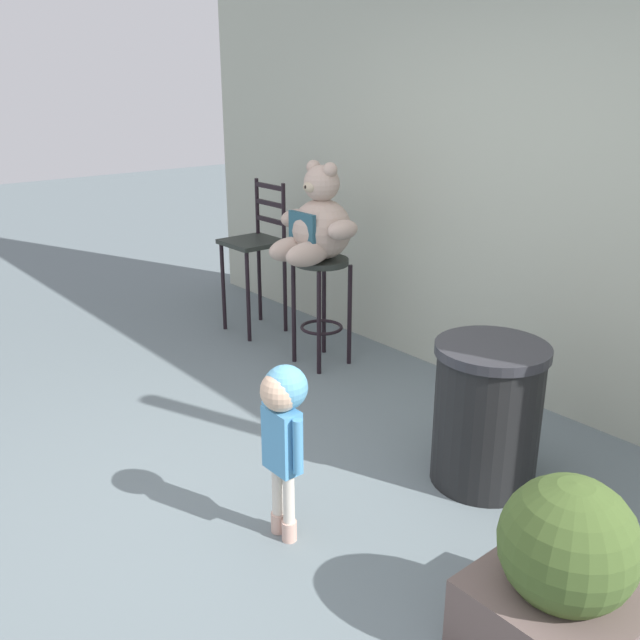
{
  "coord_description": "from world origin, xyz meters",
  "views": [
    {
      "loc": [
        2.34,
        -1.44,
        1.98
      ],
      "look_at": [
        -0.52,
        0.95,
        0.66
      ],
      "focal_mm": 38.83,
      "sensor_mm": 36.0,
      "label": 1
    }
  ],
  "objects_px": {
    "child_walking": "(283,416)",
    "planter_with_shrub": "(563,581)",
    "teddy_bear": "(318,225)",
    "trash_bin": "(487,414)",
    "bar_chair_empty": "(256,249)",
    "bar_stool_with_teddy": "(322,290)"
  },
  "relations": [
    {
      "from": "teddy_bear",
      "to": "child_walking",
      "type": "xyz_separation_m",
      "value": [
        1.44,
        -1.39,
        -0.42
      ]
    },
    {
      "from": "child_walking",
      "to": "trash_bin",
      "type": "xyz_separation_m",
      "value": [
        0.28,
        1.06,
        -0.23
      ]
    },
    {
      "from": "teddy_bear",
      "to": "bar_chair_empty",
      "type": "distance_m",
      "value": 0.95
    },
    {
      "from": "teddy_bear",
      "to": "planter_with_shrub",
      "type": "height_order",
      "value": "teddy_bear"
    },
    {
      "from": "bar_stool_with_teddy",
      "to": "bar_chair_empty",
      "type": "bearing_deg",
      "value": 176.73
    },
    {
      "from": "child_walking",
      "to": "bar_chair_empty",
      "type": "height_order",
      "value": "bar_chair_empty"
    },
    {
      "from": "trash_bin",
      "to": "planter_with_shrub",
      "type": "bearing_deg",
      "value": -39.59
    },
    {
      "from": "bar_chair_empty",
      "to": "trash_bin",
      "type": "bearing_deg",
      "value": -8.93
    },
    {
      "from": "teddy_bear",
      "to": "bar_chair_empty",
      "type": "height_order",
      "value": "teddy_bear"
    },
    {
      "from": "child_walking",
      "to": "planter_with_shrub",
      "type": "height_order",
      "value": "child_walking"
    },
    {
      "from": "bar_chair_empty",
      "to": "teddy_bear",
      "type": "bearing_deg",
      "value": -5.47
    },
    {
      "from": "teddy_bear",
      "to": "trash_bin",
      "type": "distance_m",
      "value": 1.87
    },
    {
      "from": "bar_chair_empty",
      "to": "planter_with_shrub",
      "type": "bearing_deg",
      "value": -18.16
    },
    {
      "from": "planter_with_shrub",
      "to": "teddy_bear",
      "type": "bearing_deg",
      "value": 157.91
    },
    {
      "from": "teddy_bear",
      "to": "planter_with_shrub",
      "type": "distance_m",
      "value": 2.91
    },
    {
      "from": "teddy_bear",
      "to": "trash_bin",
      "type": "xyz_separation_m",
      "value": [
        1.73,
        -0.33,
        -0.65
      ]
    },
    {
      "from": "teddy_bear",
      "to": "bar_chair_empty",
      "type": "xyz_separation_m",
      "value": [
        -0.88,
        0.08,
        -0.34
      ]
    },
    {
      "from": "child_walking",
      "to": "bar_chair_empty",
      "type": "xyz_separation_m",
      "value": [
        -2.32,
        1.47,
        0.08
      ]
    },
    {
      "from": "bar_stool_with_teddy",
      "to": "trash_bin",
      "type": "distance_m",
      "value": 1.77
    },
    {
      "from": "bar_stool_with_teddy",
      "to": "child_walking",
      "type": "relative_size",
      "value": 0.94
    },
    {
      "from": "child_walking",
      "to": "planter_with_shrub",
      "type": "distance_m",
      "value": 1.25
    },
    {
      "from": "child_walking",
      "to": "bar_stool_with_teddy",
      "type": "bearing_deg",
      "value": -113.46
    }
  ]
}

